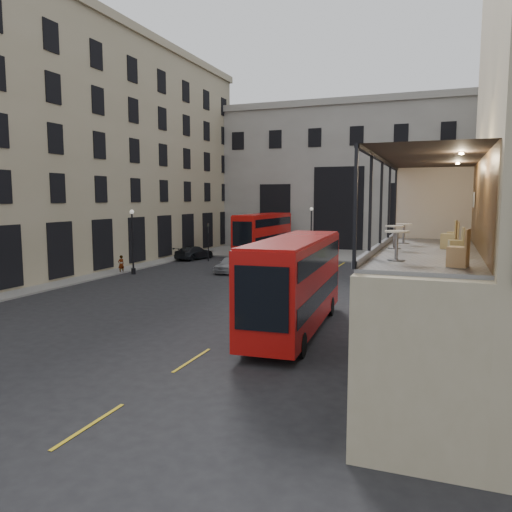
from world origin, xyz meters
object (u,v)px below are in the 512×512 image
(car_c, at_px, (194,253))
(cafe_chair_d, at_px, (453,237))
(bicycle, at_px, (313,295))
(pedestrian_d, at_px, (422,253))
(cafe_chair_b, at_px, (456,246))
(street_lamp_b, at_px, (311,235))
(pedestrian_a, at_px, (237,252))
(bus_near, at_px, (295,279))
(traffic_light_far, at_px, (208,237))
(pedestrian_e, at_px, (121,264))
(cafe_table_mid, at_px, (394,233))
(street_lamp_a, at_px, (133,245))
(car_a, at_px, (231,264))
(cafe_table_far, at_px, (404,230))
(cyclist, at_px, (257,298))
(cafe_chair_c, at_px, (449,240))
(pedestrian_b, at_px, (286,245))
(cafe_table_near, at_px, (397,241))
(cafe_chair_a, at_px, (459,255))
(car_b, at_px, (315,263))
(pedestrian_c, at_px, (389,251))
(bus_far, at_px, (263,232))
(traffic_light_near, at_px, (301,262))

(car_c, bearing_deg, cafe_chair_d, 144.52)
(bicycle, relative_size, cafe_chair_d, 2.28)
(pedestrian_d, height_order, cafe_chair_b, cafe_chair_b)
(street_lamp_b, distance_m, pedestrian_a, 8.00)
(bus_near, bearing_deg, traffic_light_far, 124.71)
(pedestrian_e, relative_size, cafe_table_mid, 2.02)
(street_lamp_a, xyz_separation_m, pedestrian_d, (22.05, 16.66, -1.48))
(street_lamp_b, xyz_separation_m, car_c, (-11.00, -5.25, -1.70))
(car_a, relative_size, cafe_table_far, 5.73)
(cyclist, xyz_separation_m, pedestrian_a, (-10.11, 21.29, -0.01))
(cafe_chair_d, bearing_deg, pedestrian_d, 94.02)
(car_c, xyz_separation_m, pedestrian_d, (22.05, 5.92, 0.23))
(cafe_table_mid, bearing_deg, cafe_chair_c, 18.65)
(car_a, bearing_deg, cafe_chair_c, -48.31)
(pedestrian_a, height_order, pedestrian_b, pedestrian_b)
(cyclist, distance_m, cafe_table_mid, 12.29)
(street_lamp_b, relative_size, car_c, 1.11)
(cafe_table_near, bearing_deg, cafe_chair_a, -25.51)
(bicycle, xyz_separation_m, pedestrian_a, (-12.46, 17.89, 0.29))
(car_b, bearing_deg, traffic_light_far, 154.61)
(pedestrian_c, bearing_deg, cafe_table_mid, 93.90)
(bus_far, xyz_separation_m, pedestrian_b, (1.68, 3.03, -1.65))
(cyclist, bearing_deg, car_a, 32.48)
(traffic_light_far, relative_size, bicycle, 2.07)
(traffic_light_far, xyz_separation_m, pedestrian_a, (2.33, 1.90, -1.65))
(traffic_light_near, distance_m, cafe_table_mid, 13.59)
(cafe_chair_a, bearing_deg, cyclist, 128.61)
(bus_near, height_order, bus_far, bus_far)
(cafe_chair_c, bearing_deg, pedestrian_c, 98.63)
(car_c, bearing_deg, cafe_chair_c, 142.11)
(cafe_chair_d, bearing_deg, pedestrian_c, 99.43)
(street_lamp_a, bearing_deg, car_b, 27.27)
(pedestrian_a, distance_m, pedestrian_d, 18.36)
(pedestrian_c, relative_size, cafe_table_far, 2.29)
(traffic_light_far, height_order, street_lamp_b, street_lamp_b)
(traffic_light_near, xyz_separation_m, pedestrian_d, (6.05, 22.66, -1.51))
(traffic_light_near, relative_size, cafe_table_near, 4.75)
(street_lamp_a, relative_size, street_lamp_b, 1.00)
(pedestrian_a, bearing_deg, traffic_light_near, -78.72)
(car_b, bearing_deg, cafe_table_mid, -81.67)
(bus_near, relative_size, pedestrian_c, 6.74)
(cafe_table_mid, xyz_separation_m, cafe_table_far, (0.15, 2.06, -0.02))
(street_lamp_b, xyz_separation_m, cafe_chair_c, (13.12, -33.10, 2.49))
(pedestrian_c, distance_m, cafe_chair_c, 35.79)
(bus_far, xyz_separation_m, pedestrian_d, (16.87, -0.73, -1.63))
(car_a, height_order, cafe_chair_a, cafe_chair_a)
(bus_near, bearing_deg, pedestrian_c, 87.58)
(cafe_chair_d, bearing_deg, pedestrian_a, 126.55)
(car_a, distance_m, cafe_chair_b, 28.69)
(bus_far, height_order, pedestrian_b, bus_far)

